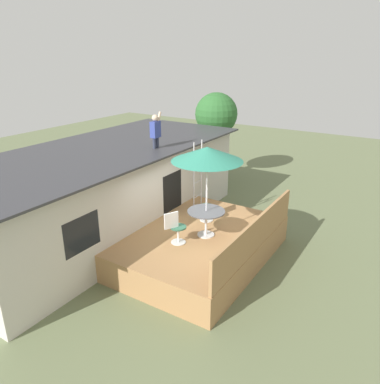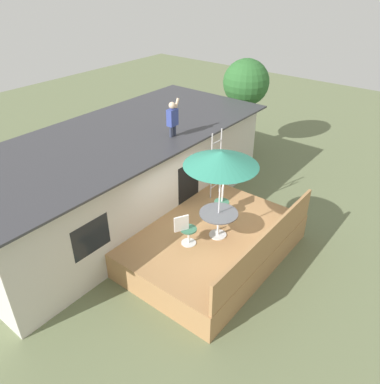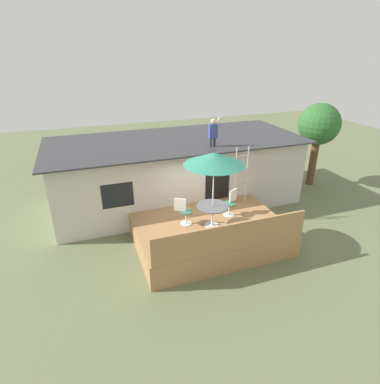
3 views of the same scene
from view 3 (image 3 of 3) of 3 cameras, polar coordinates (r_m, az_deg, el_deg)
ground_plane at (r=11.29m, az=3.34°, el=-9.02°), size 40.00×40.00×0.00m
house at (r=13.68m, az=-2.32°, el=3.80°), size 10.50×4.50×2.77m
deck at (r=11.07m, az=3.39°, el=-7.29°), size 4.95×3.53×0.80m
deck_railing at (r=9.32m, az=7.62°, el=-8.05°), size 4.85×0.08×0.90m
patio_table at (r=10.42m, az=4.04°, el=-3.26°), size 1.04×1.04×0.74m
patio_umbrella at (r=9.72m, az=4.35°, el=5.96°), size 1.90×1.90×2.54m
step_ladder at (r=11.96m, az=9.14°, el=2.98°), size 0.52×0.04×2.20m
person_figure at (r=12.19m, az=4.18°, el=10.95°), size 0.47×0.20×1.11m
patio_chair_left at (r=10.58m, az=-1.11°, el=-3.52°), size 0.58×0.44×0.92m
patio_chair_right at (r=11.25m, az=7.32°, el=-1.93°), size 0.58×0.44×0.92m
backyard_tree at (r=16.18m, az=22.15°, el=10.96°), size 1.91×1.91×3.95m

